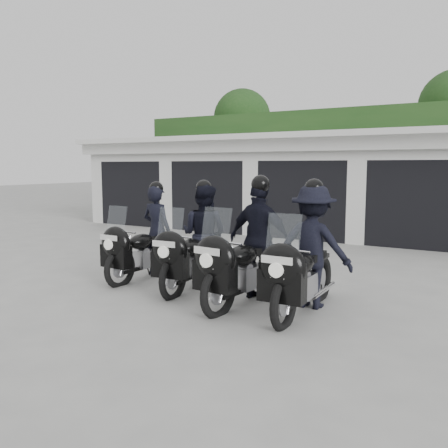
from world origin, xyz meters
The scene contains 7 objects.
ground centered at (0.00, 0.00, 0.00)m, with size 80.00×80.00×0.00m, color #9A9994.
garage_block centered at (0.00, 8.06, 1.42)m, with size 16.40×6.80×2.96m.
background_vegetation centered at (0.37, 12.92, 2.77)m, with size 20.00×3.90×5.80m.
police_bike_a centered at (-0.74, -0.24, 0.72)m, with size 0.67×2.10×1.83m.
police_bike_b centered at (0.42, -0.27, 0.79)m, with size 0.90×2.16×1.88m.
police_bike_c centered at (1.64, -0.59, 0.84)m, with size 1.13×2.28×1.98m.
police_bike_d centered at (2.52, -0.59, 0.83)m, with size 1.17×2.23×1.94m.
Camera 1 is at (4.87, -6.91, 2.07)m, focal length 38.00 mm.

